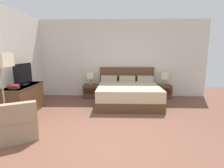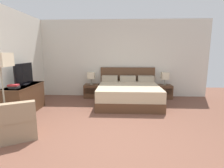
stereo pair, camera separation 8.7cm
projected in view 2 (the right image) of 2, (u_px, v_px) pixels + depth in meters
ground_plane at (111, 143)px, 3.23m from camera, size 10.71×10.71×0.00m
wall_back at (116, 59)px, 6.51m from camera, size 6.74×0.06×2.82m
wall_left at (7, 62)px, 4.56m from camera, size 0.06×5.37×2.82m
bed at (128, 93)px, 5.69m from camera, size 2.01×1.98×1.10m
nightstand_left at (92, 91)px, 6.46m from camera, size 0.52×0.44×0.49m
nightstand_right at (164, 92)px, 6.34m from camera, size 0.52×0.44×0.49m
table_lamp_left at (91, 76)px, 6.36m from camera, size 0.25×0.25×0.45m
table_lamp_right at (165, 76)px, 6.24m from camera, size 0.25×0.25×0.45m
dresser at (24, 99)px, 4.80m from camera, size 0.55×1.37×0.77m
tv at (24, 74)px, 4.76m from camera, size 0.18×0.86×0.58m
book_red_cover at (14, 88)px, 4.30m from camera, size 0.24×0.21×0.03m
book_blue_cover at (14, 87)px, 4.30m from camera, size 0.25×0.18×0.03m
book_small_top at (13, 85)px, 4.29m from camera, size 0.24×0.18×0.04m
armchair_by_window at (17, 123)px, 3.40m from camera, size 0.93×0.94×0.76m
floor_lamp at (0, 64)px, 3.64m from camera, size 0.39×0.39×1.64m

